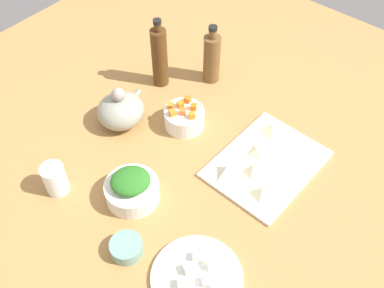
{
  "coord_description": "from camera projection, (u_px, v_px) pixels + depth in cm",
  "views": [
    {
      "loc": [
        -64.2,
        -53.96,
        105.56
      ],
      "look_at": [
        0.0,
        0.0,
        8.0
      ],
      "focal_mm": 42.14,
      "sensor_mm": 36.0,
      "label": 1
    }
  ],
  "objects": [
    {
      "name": "dumpling_4",
      "position": [
        257.0,
        151.0,
        1.31
      ],
      "size": [
        6.65,
        6.72,
        2.32
      ],
      "primitive_type": "pyramid",
      "rotation": [
        0.0,
        0.0,
        0.95
      ],
      "color": "beige",
      "rests_on": "cutting_board"
    },
    {
      "name": "carrot_cube_3",
      "position": [
        192.0,
        115.0,
        1.33
      ],
      "size": [
        2.54,
        2.54,
        1.8
      ],
      "primitive_type": "cube",
      "rotation": [
        0.0,
        0.0,
        2.4
      ],
      "color": "orange",
      "rests_on": "bowl_carrots"
    },
    {
      "name": "carrot_cube_4",
      "position": [
        188.0,
        100.0,
        1.38
      ],
      "size": [
        2.15,
        2.15,
        1.8
      ],
      "primitive_type": "cube",
      "rotation": [
        0.0,
        0.0,
        0.22
      ],
      "color": "orange",
      "rests_on": "bowl_carrots"
    },
    {
      "name": "bowl_carrots",
      "position": [
        184.0,
        118.0,
        1.38
      ],
      "size": [
        12.33,
        12.33,
        6.03
      ],
      "primitive_type": "cylinder",
      "color": "white",
      "rests_on": "tabletop"
    },
    {
      "name": "carrot_cube_1",
      "position": [
        183.0,
        112.0,
        1.34
      ],
      "size": [
        2.54,
        2.54,
        1.8
      ],
      "primitive_type": "cube",
      "rotation": [
        0.0,
        0.0,
        2.32
      ],
      "color": "orange",
      "rests_on": "bowl_carrots"
    },
    {
      "name": "chopped_greens_mound",
      "position": [
        130.0,
        181.0,
        1.17
      ],
      "size": [
        14.26,
        14.14,
        3.93
      ],
      "primitive_type": "ellipsoid",
      "rotation": [
        0.0,
        0.0,
        2.45
      ],
      "color": "#2C7423",
      "rests_on": "bowl_greens"
    },
    {
      "name": "dumpling_2",
      "position": [
        262.0,
        192.0,
        1.21
      ],
      "size": [
        6.34,
        6.68,
        2.9
      ],
      "primitive_type": "pyramid",
      "rotation": [
        0.0,
        0.0,
        5.16
      ],
      "color": "beige",
      "rests_on": "cutting_board"
    },
    {
      "name": "cutting_board",
      "position": [
        266.0,
        164.0,
        1.3
      ],
      "size": [
        33.53,
        25.87,
        1.0
      ],
      "primitive_type": "cube",
      "rotation": [
        0.0,
        0.0,
        -0.03
      ],
      "color": "silver",
      "rests_on": "tabletop"
    },
    {
      "name": "tofu_cube_2",
      "position": [
        182.0,
        284.0,
        1.04
      ],
      "size": [
        3.11,
        3.11,
        2.2
      ],
      "primitive_type": "cube",
      "rotation": [
        0.0,
        0.0,
        2.34
      ],
      "color": "white",
      "rests_on": "plate_tofu"
    },
    {
      "name": "dumpling_0",
      "position": [
        227.0,
        170.0,
        1.26
      ],
      "size": [
        6.27,
        5.65,
        2.96
      ],
      "primitive_type": "pyramid",
      "rotation": [
        0.0,
        0.0,
        6.22
      ],
      "color": "beige",
      "rests_on": "cutting_board"
    },
    {
      "name": "bowl_greens",
      "position": [
        132.0,
        191.0,
        1.21
      ],
      "size": [
        14.59,
        14.59,
        5.65
      ],
      "primitive_type": "cylinder",
      "color": "white",
      "rests_on": "tabletop"
    },
    {
      "name": "tofu_cube_1",
      "position": [
        188.0,
        269.0,
        1.07
      ],
      "size": [
        2.97,
        2.97,
        2.2
      ],
      "primitive_type": "cube",
      "rotation": [
        0.0,
        0.0,
        2.66
      ],
      "color": "silver",
      "rests_on": "plate_tofu"
    },
    {
      "name": "dumpling_3",
      "position": [
        252.0,
        169.0,
        1.26
      ],
      "size": [
        5.61,
        5.72,
        3.09
      ],
      "primitive_type": "pyramid",
      "rotation": [
        0.0,
        0.0,
        5.22
      ],
      "color": "beige",
      "rests_on": "cutting_board"
    },
    {
      "name": "bottle_1",
      "position": [
        212.0,
        58.0,
        1.48
      ],
      "size": [
        5.69,
        5.69,
        21.02
      ],
      "color": "brown",
      "rests_on": "tabletop"
    },
    {
      "name": "carrot_cube_6",
      "position": [
        171.0,
        106.0,
        1.36
      ],
      "size": [
        2.46,
        2.46,
        1.8
      ],
      "primitive_type": "cube",
      "rotation": [
        0.0,
        0.0,
        0.52
      ],
      "color": "orange",
      "rests_on": "bowl_carrots"
    },
    {
      "name": "tofu_cube_3",
      "position": [
        198.0,
        257.0,
        1.09
      ],
      "size": [
        2.99,
        2.99,
        2.2
      ],
      "primitive_type": "cube",
      "rotation": [
        0.0,
        0.0,
        0.5
      ],
      "color": "white",
      "rests_on": "plate_tofu"
    },
    {
      "name": "teapot",
      "position": [
        121.0,
        110.0,
        1.37
      ],
      "size": [
        16.29,
        14.09,
        13.78
      ],
      "color": "#979A88",
      "rests_on": "tabletop"
    },
    {
      "name": "plate_tofu",
      "position": [
        197.0,
        278.0,
        1.07
      ],
      "size": [
        22.11,
        22.11,
        1.2
      ],
      "primitive_type": "cylinder",
      "color": "white",
      "rests_on": "tabletop"
    },
    {
      "name": "bowl_small_side",
      "position": [
        126.0,
        248.0,
        1.11
      ],
      "size": [
        8.22,
        8.22,
        3.78
      ],
      "primitive_type": "cylinder",
      "color": "#74A192",
      "rests_on": "tabletop"
    },
    {
      "name": "tabletop",
      "position": [
        192.0,
        158.0,
        1.34
      ],
      "size": [
        190.0,
        190.0,
        3.0
      ],
      "primitive_type": "cube",
      "color": "#AE7E45",
      "rests_on": "ground"
    },
    {
      "name": "tofu_cube_0",
      "position": [
        208.0,
        282.0,
        1.05
      ],
      "size": [
        2.98,
        2.98,
        2.2
      ],
      "primitive_type": "cube",
      "rotation": [
        0.0,
        0.0,
        0.49
      ],
      "color": "silver",
      "rests_on": "plate_tofu"
    },
    {
      "name": "carrot_cube_2",
      "position": [
        180.0,
        105.0,
        1.36
      ],
      "size": [
        2.35,
        2.35,
        1.8
      ],
      "primitive_type": "cube",
      "rotation": [
        0.0,
        0.0,
        1.18
      ],
      "color": "orange",
      "rests_on": "bowl_carrots"
    },
    {
      "name": "bottle_0",
      "position": [
        160.0,
        57.0,
        1.45
      ],
      "size": [
        5.2,
        5.2,
        24.73
      ],
      "color": "#533317",
      "rests_on": "tabletop"
    },
    {
      "name": "carrot_cube_0",
      "position": [
        194.0,
        107.0,
        1.36
      ],
      "size": [
        2.5,
        2.5,
        1.8
      ],
      "primitive_type": "cube",
      "rotation": [
        0.0,
        0.0,
        2.16
      ],
      "color": "orange",
      "rests_on": "bowl_carrots"
    },
    {
      "name": "dumpling_1",
      "position": [
        272.0,
        129.0,
        1.36
      ],
      "size": [
        7.11,
        7.33,
        2.43
      ],
      "primitive_type": "pyramid",
      "rotation": [
        0.0,
        0.0,
        2.12
      ],
      "color": "beige",
      "rests_on": "cutting_board"
    },
    {
      "name": "drinking_glass_0",
      "position": [
        55.0,
        179.0,
        1.21
      ],
      "size": [
        6.38,
        6.38,
        9.26
      ],
      "primitive_type": "cylinder",
      "color": "white",
      "rests_on": "tabletop"
    },
    {
      "name": "tofu_cube_4",
      "position": [
        211.0,
        265.0,
        1.07
      ],
      "size": [
        3.02,
        3.02,
        2.2
      ],
      "primitive_type": "cube",
      "rotation": [
        0.0,
        0.0,
        1.03
      ],
      "color": "white",
      "rests_on": "plate_tofu"
    },
    {
      "name": "carrot_cube_5",
      "position": [
        172.0,
        113.0,
        1.34
      ],
      "size": [
        2.36,
        2.36,
        1.8
      ],
      "primitive_type": "cube",
      "rotation": [
        0.0,
        0.0,
        1.17
      ],
      "color": "orange",
      "rests_on": "bowl_carrots"
    }
  ]
}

